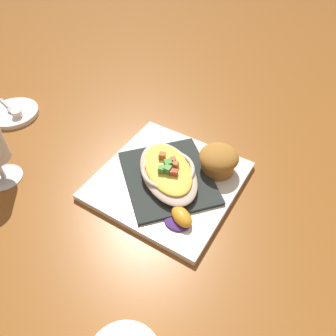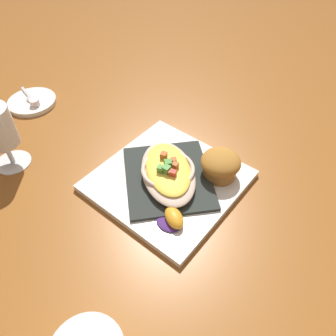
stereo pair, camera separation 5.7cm
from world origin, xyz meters
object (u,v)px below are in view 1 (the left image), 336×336
object	(u,v)px
muffin	(219,160)
creamer_cup_0	(17,113)
gratin_dish	(168,171)
square_plate	(168,181)
orange_garnish	(180,218)
spoon	(11,109)
creamer_saucer	(14,113)

from	to	relation	value
muffin	creamer_cup_0	distance (m)	0.51
gratin_dish	square_plate	bearing A→B (deg)	57.10
orange_garnish	muffin	bearing A→B (deg)	9.88
gratin_dish	orange_garnish	distance (m)	0.11
square_plate	spoon	xyz separation A→B (m)	(-0.09, 0.45, 0.01)
creamer_saucer	creamer_cup_0	world-z (taller)	creamer_cup_0
square_plate	orange_garnish	world-z (taller)	orange_garnish
muffin	creamer_cup_0	xyz separation A→B (m)	(-0.18, 0.47, -0.02)
muffin	spoon	size ratio (longest dim) A/B	0.96
gratin_dish	creamer_cup_0	distance (m)	0.42
orange_garnish	square_plate	bearing A→B (deg)	53.94
square_plate	muffin	distance (m)	0.11
square_plate	creamer_cup_0	world-z (taller)	creamer_cup_0
creamer_saucer	gratin_dish	bearing A→B (deg)	-78.50
gratin_dish	spoon	bearing A→B (deg)	101.30
muffin	spoon	xyz separation A→B (m)	(-0.18, 0.51, -0.03)
square_plate	gratin_dish	size ratio (longest dim) A/B	1.30
creamer_saucer	spoon	world-z (taller)	spoon
muffin	creamer_cup_0	world-z (taller)	muffin
gratin_dish	spoon	size ratio (longest dim) A/B	2.51
gratin_dish	creamer_saucer	world-z (taller)	gratin_dish
orange_garnish	spoon	bearing A→B (deg)	92.95
creamer_saucer	square_plate	bearing A→B (deg)	-78.49
gratin_dish	muffin	world-z (taller)	muffin
orange_garnish	creamer_cup_0	size ratio (longest dim) A/B	2.40
muffin	creamer_saucer	distance (m)	0.53
muffin	creamer_saucer	size ratio (longest dim) A/B	0.64
gratin_dish	creamer_saucer	bearing A→B (deg)	101.50
gratin_dish	muffin	xyz separation A→B (m)	(0.09, -0.06, 0.01)
orange_garnish	creamer_saucer	xyz separation A→B (m)	(-0.03, 0.53, -0.02)
muffin	orange_garnish	size ratio (longest dim) A/B	1.37
muffin	orange_garnish	distance (m)	0.15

